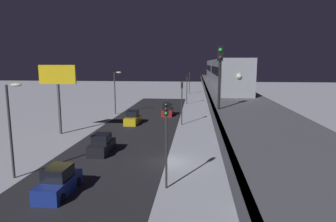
# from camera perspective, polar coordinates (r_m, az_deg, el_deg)

# --- Properties ---
(ground_plane) EXTENTS (240.00, 240.00, 0.00)m
(ground_plane) POSITION_cam_1_polar(r_m,az_deg,el_deg) (27.86, -0.03, -9.86)
(ground_plane) COLOR silver
(avenue_asphalt) EXTENTS (11.00, 97.98, 0.01)m
(avenue_asphalt) POSITION_cam_1_polar(r_m,az_deg,el_deg) (28.93, -11.40, -9.31)
(avenue_asphalt) COLOR #28282D
(avenue_asphalt) RESTS_ON ground_plane
(elevated_railway) EXTENTS (5.00, 97.98, 6.17)m
(elevated_railway) POSITION_cam_1_polar(r_m,az_deg,el_deg) (26.70, 12.96, 0.91)
(elevated_railway) COLOR slate
(elevated_railway) RESTS_ON ground_plane
(subway_train) EXTENTS (2.94, 36.87, 3.40)m
(subway_train) POSITION_cam_1_polar(r_m,az_deg,el_deg) (43.91, 10.27, 7.60)
(subway_train) COLOR #999EA8
(subway_train) RESTS_ON elevated_railway
(rail_signal) EXTENTS (0.36, 0.41, 4.00)m
(rail_signal) POSITION_cam_1_polar(r_m,az_deg,el_deg) (19.14, 10.02, 8.42)
(rail_signal) COLOR black
(rail_signal) RESTS_ON elevated_railway
(sedan_blue) EXTENTS (1.91, 4.31, 1.97)m
(sedan_blue) POSITION_cam_1_polar(r_m,az_deg,el_deg) (22.73, -20.45, -12.90)
(sedan_blue) COLOR navy
(sedan_blue) RESTS_ON ground_plane
(sedan_red) EXTENTS (1.80, 4.05, 1.97)m
(sedan_red) POSITION_cam_1_polar(r_m,az_deg,el_deg) (51.88, -0.09, 0.04)
(sedan_red) COLOR #A51E1E
(sedan_red) RESTS_ON ground_plane
(sedan_black) EXTENTS (1.80, 4.23, 1.97)m
(sedan_black) POSITION_cam_1_polar(r_m,az_deg,el_deg) (31.17, -12.72, -6.47)
(sedan_black) COLOR black
(sedan_black) RESTS_ON ground_plane
(sedan_yellow) EXTENTS (1.80, 4.54, 1.97)m
(sedan_yellow) POSITION_cam_1_polar(r_m,az_deg,el_deg) (45.11, -6.87, -1.43)
(sedan_yellow) COLOR gold
(sedan_yellow) RESTS_ON ground_plane
(traffic_light_near) EXTENTS (0.32, 0.44, 6.40)m
(traffic_light_near) POSITION_cam_1_polar(r_m,az_deg,el_deg) (21.10, -0.34, -4.27)
(traffic_light_near) COLOR #2D2D2D
(traffic_light_near) RESTS_ON ground_plane
(traffic_light_mid) EXTENTS (0.32, 0.44, 6.40)m
(traffic_light_mid) POSITION_cam_1_polar(r_m,az_deg,el_deg) (43.36, 2.71, 2.74)
(traffic_light_mid) COLOR #2D2D2D
(traffic_light_mid) RESTS_ON ground_plane
(traffic_light_far) EXTENTS (0.32, 0.44, 6.40)m
(traffic_light_far) POSITION_cam_1_polar(r_m,az_deg,el_deg) (65.86, 3.68, 4.97)
(traffic_light_far) COLOR #2D2D2D
(traffic_light_far) RESTS_ON ground_plane
(traffic_light_distant) EXTENTS (0.32, 0.44, 6.40)m
(traffic_light_distant) POSITION_cam_1_polar(r_m,az_deg,el_deg) (88.42, 4.17, 6.07)
(traffic_light_distant) COLOR #2D2D2D
(traffic_light_distant) RESTS_ON ground_plane
(commercial_billboard) EXTENTS (4.80, 0.36, 8.90)m
(commercial_billboard) POSITION_cam_1_polar(r_m,az_deg,el_deg) (40.07, -20.59, 5.39)
(commercial_billboard) COLOR #4C4C51
(commercial_billboard) RESTS_ON ground_plane
(street_lamp_near) EXTENTS (1.35, 0.44, 7.65)m
(street_lamp_near) POSITION_cam_1_polar(r_m,az_deg,el_deg) (25.91, -28.01, -1.43)
(street_lamp_near) COLOR #38383D
(street_lamp_near) RESTS_ON ground_plane
(street_lamp_far) EXTENTS (1.35, 0.44, 7.65)m
(street_lamp_far) POSITION_cam_1_polar(r_m,az_deg,el_deg) (53.32, -10.06, 4.50)
(street_lamp_far) COLOR #38383D
(street_lamp_far) RESTS_ON ground_plane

